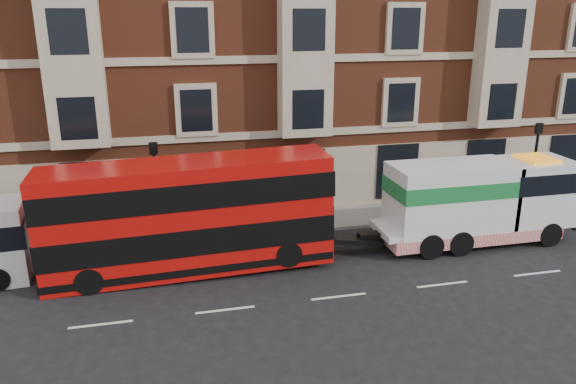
{
  "coord_description": "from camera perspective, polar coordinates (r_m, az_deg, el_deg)",
  "views": [
    {
      "loc": [
        -5.82,
        -16.77,
        9.53
      ],
      "look_at": [
        -0.88,
        4.0,
        2.69
      ],
      "focal_mm": 35.0,
      "sensor_mm": 36.0,
      "label": 1
    }
  ],
  "objects": [
    {
      "name": "tow_truck",
      "position": [
        25.13,
        18.53,
        -0.87
      ],
      "size": [
        8.59,
        2.54,
        3.58
      ],
      "color": "white",
      "rests_on": "ground"
    },
    {
      "name": "pedestrian",
      "position": [
        24.63,
        -19.43,
        -3.54
      ],
      "size": [
        0.74,
        0.64,
        1.71
      ],
      "primitive_type": "imported",
      "rotation": [
        0.0,
        0.0,
        -0.44
      ],
      "color": "#182431",
      "rests_on": "sidewalk"
    },
    {
      "name": "lamp_post_east",
      "position": [
        29.87,
        23.76,
        2.98
      ],
      "size": [
        0.35,
        0.15,
        4.35
      ],
      "color": "black",
      "rests_on": "sidewalk"
    },
    {
      "name": "ground",
      "position": [
        20.15,
        5.16,
        -10.54
      ],
      "size": [
        120.0,
        120.0,
        0.0
      ],
      "primitive_type": "plane",
      "color": "black",
      "rests_on": "ground"
    },
    {
      "name": "lamp_post_west",
      "position": [
        23.97,
        -13.25,
        0.67
      ],
      "size": [
        0.35,
        0.15,
        4.35
      ],
      "color": "black",
      "rests_on": "sidewalk"
    },
    {
      "name": "sidewalk",
      "position": [
        26.69,
        0.1,
        -2.98
      ],
      "size": [
        90.0,
        3.0,
        0.15
      ],
      "primitive_type": "cube",
      "color": "slate",
      "rests_on": "ground"
    },
    {
      "name": "double_decker_bus",
      "position": [
        21.39,
        -10.1,
        -2.27
      ],
      "size": [
        10.73,
        2.46,
        4.34
      ],
      "color": "#BE0D0A",
      "rests_on": "ground"
    },
    {
      "name": "victorian_terrace",
      "position": [
        32.39,
        -2.25,
        18.71
      ],
      "size": [
        45.0,
        12.0,
        20.4
      ],
      "color": "brown",
      "rests_on": "ground"
    }
  ]
}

